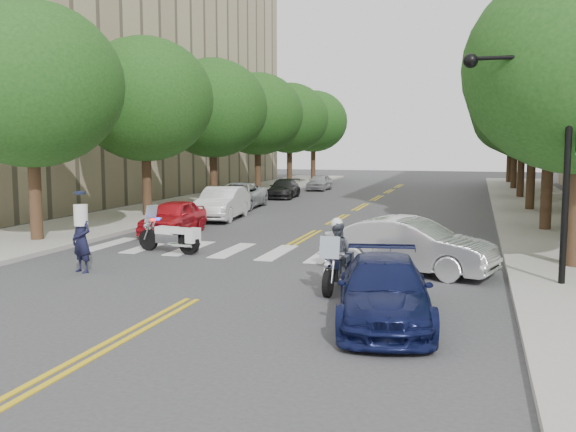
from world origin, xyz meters
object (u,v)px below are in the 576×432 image
at_px(officer_standing, 82,240).
at_px(sedan_blue, 384,291).
at_px(convertible, 411,246).
at_px(motorcycle_police, 337,257).
at_px(motorcycle_parked, 174,237).

distance_m(officer_standing, sedan_blue, 9.08).
bearing_deg(officer_standing, convertible, 33.87).
height_order(motorcycle_police, sedan_blue, motorcycle_police).
distance_m(motorcycle_parked, sedan_blue, 9.90).
relative_size(motorcycle_parked, sedan_blue, 0.53).
relative_size(motorcycle_police, motorcycle_parked, 0.93).
distance_m(motorcycle_parked, officer_standing, 3.73).
bearing_deg(sedan_blue, convertible, 80.25).
height_order(convertible, sedan_blue, convertible).
xyz_separation_m(motorcycle_police, sedan_blue, (1.51, -2.65, -0.14)).
xyz_separation_m(convertible, sedan_blue, (-0.00, -5.16, -0.11)).
relative_size(officer_standing, sedan_blue, 0.41).
distance_m(convertible, sedan_blue, 5.16).
bearing_deg(officer_standing, motorcycle_parked, 92.31).
relative_size(motorcycle_police, convertible, 0.47).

